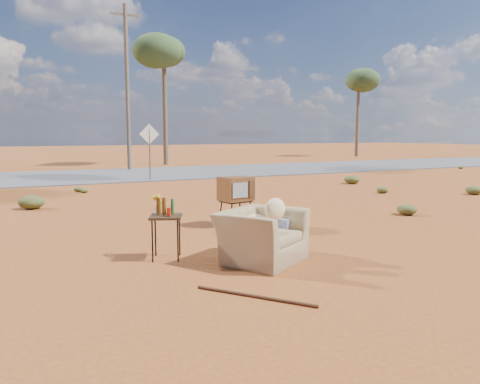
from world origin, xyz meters
name	(u,v)px	position (x,y,z in m)	size (l,w,h in m)	color
ground	(276,257)	(0.00, 0.00, 0.00)	(140.00, 140.00, 0.00)	#994B1E
highway	(97,176)	(0.00, 15.00, 0.02)	(140.00, 7.00, 0.04)	#565659
armchair	(264,228)	(-0.25, -0.06, 0.46)	(1.47, 1.40, 0.99)	#92794F
tv_unit	(236,190)	(0.52, 2.41, 0.72)	(0.68, 0.59, 0.97)	black
side_table	(164,214)	(-1.49, 0.67, 0.66)	(0.59, 0.59, 0.91)	#372614
rusty_bar	(255,296)	(-1.11, -1.39, 0.02)	(0.04, 0.04, 1.45)	#532C16
road_sign	(149,142)	(1.50, 12.00, 1.50)	(0.78, 0.06, 2.19)	brown
eucalyptus_center	(164,53)	(5.00, 21.00, 6.43)	(3.20, 3.20, 7.60)	brown
eucalyptus_right	(358,82)	(22.00, 24.00, 5.94)	(3.20, 3.20, 7.10)	brown
utility_pole_center	(127,86)	(2.00, 17.50, 4.15)	(1.40, 0.20, 8.00)	brown
scrub_patch	(143,209)	(-0.82, 4.41, 0.14)	(17.49, 8.07, 0.33)	#4D5324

